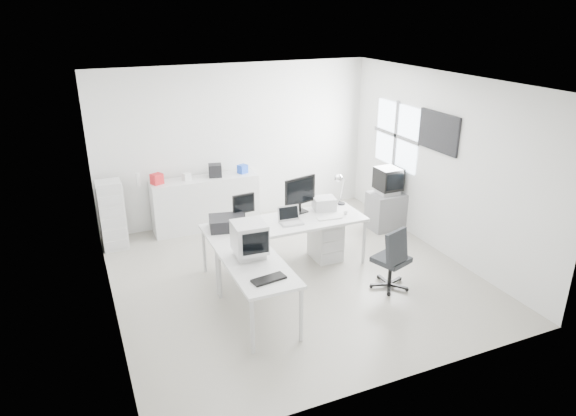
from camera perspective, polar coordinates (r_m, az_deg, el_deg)
name	(u,v)px	position (r m, az deg, el deg)	size (l,w,h in m)	color
floor	(293,276)	(7.60, 0.60, -7.54)	(5.00, 5.00, 0.01)	beige
ceiling	(294,82)	(6.70, 0.70, 13.86)	(5.00, 5.00, 0.01)	white
back_wall	(237,144)	(9.27, -5.71, 7.12)	(5.00, 0.02, 2.80)	silver
left_wall	(102,213)	(6.49, -19.96, -0.55)	(0.02, 5.00, 2.80)	silver
right_wall	(441,165)	(8.32, 16.63, 4.62)	(0.02, 5.00, 2.80)	silver
window	(396,135)	(9.17, 11.93, 7.89)	(0.02, 1.20, 1.10)	white
wall_picture	(439,132)	(8.25, 16.40, 8.11)	(0.04, 0.90, 0.60)	black
main_desk	(285,245)	(7.67, -0.29, -4.11)	(2.40, 0.80, 0.75)	silver
side_desk	(257,292)	(6.49, -3.41, -9.27)	(0.70, 1.40, 0.75)	silver
drawer_pedestal	(325,240)	(8.01, 4.18, -3.58)	(0.40, 0.50, 0.60)	silver
inkjet_printer	(227,223)	(7.30, -6.76, -1.65)	(0.50, 0.39, 0.18)	black
lcd_monitor_small	(244,208)	(7.47, -4.94, -0.02)	(0.33, 0.19, 0.42)	black
lcd_monitor_large	(300,195)	(7.75, 1.35, 1.50)	(0.56, 0.22, 0.58)	black
laptop	(291,217)	(7.40, 0.36, -0.98)	(0.33, 0.34, 0.22)	#B7B7BA
white_keyboard	(329,218)	(7.65, 4.63, -1.12)	(0.38, 0.12, 0.02)	silver
white_mouse	(346,212)	(7.81, 6.41, -0.49)	(0.06, 0.06, 0.06)	silver
laser_printer	(324,203)	(7.96, 4.04, 0.51)	(0.33, 0.28, 0.19)	#B6B6B6
desk_lamp	(342,190)	(8.13, 6.01, 2.05)	(0.16, 0.16, 0.49)	silver
crt_monitor	(249,239)	(6.41, -4.31, -3.40)	(0.44, 0.44, 0.50)	#B7B7BA
black_keyboard	(269,279)	(5.97, -2.15, -7.89)	(0.40, 0.16, 0.03)	black
office_chair	(391,256)	(7.24, 11.41, -5.30)	(0.55, 0.55, 0.96)	#2A2D2F
tv_cabinet	(386,211)	(9.22, 10.83, -0.28)	(0.60, 0.49, 0.65)	slate
crt_tv	(388,181)	(9.04, 11.08, 2.96)	(0.50, 0.48, 0.45)	black
sideboard	(206,203)	(9.14, -9.12, 0.55)	(1.85, 0.46, 0.93)	silver
clutter_box_a	(157,179)	(8.81, -14.36, 3.15)	(0.18, 0.16, 0.18)	red
clutter_box_b	(187,177)	(8.90, -11.18, 3.44)	(0.13, 0.11, 0.13)	silver
clutter_box_c	(215,170)	(9.00, -8.10, 4.15)	(0.22, 0.20, 0.22)	black
clutter_box_d	(243,169)	(9.14, -5.07, 4.34)	(0.15, 0.13, 0.15)	blue
clutter_bottle	(138,179)	(8.81, -16.34, 3.08)	(0.07, 0.07, 0.22)	silver
filing_cabinet	(112,215)	(8.74, -18.96, -0.75)	(0.39, 0.46, 1.11)	silver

